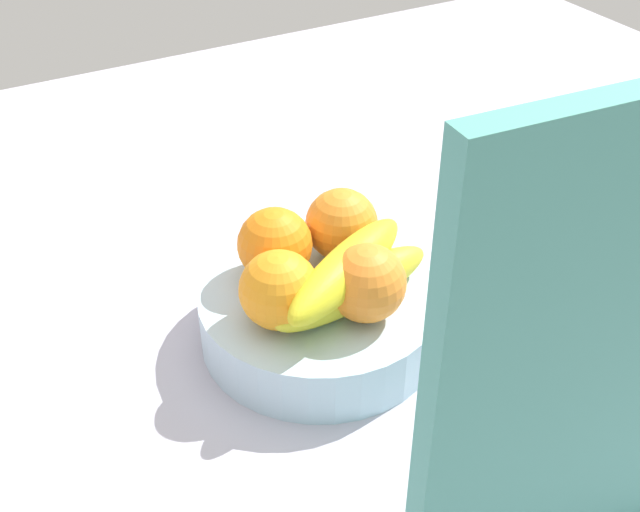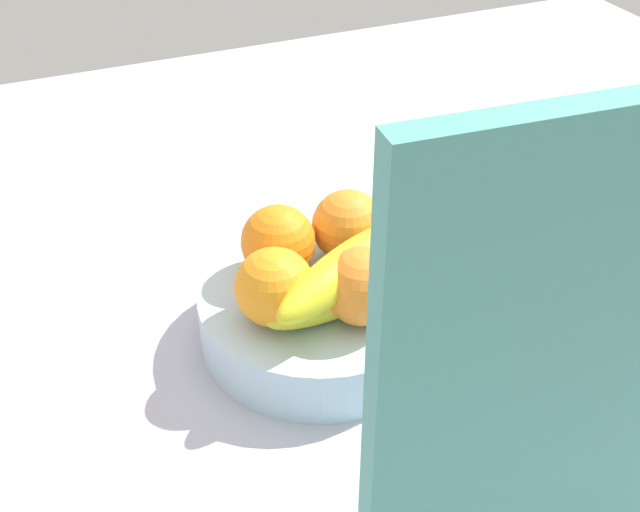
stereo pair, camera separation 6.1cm
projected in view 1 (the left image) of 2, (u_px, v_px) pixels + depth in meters
The scene contains 9 objects.
ground_plane at pixel (289, 345), 77.53cm from camera, with size 180.00×140.00×3.00cm, color #B1ABBD.
fruit_bowl at pixel (320, 314), 74.70cm from camera, with size 22.30×22.30×5.41cm, color silver.
orange_front_left at pixel (278, 244), 73.22cm from camera, with size 6.91×6.91×6.91cm, color orange.
orange_front_right at pixel (279, 290), 67.75cm from camera, with size 6.91×6.91×6.91cm, color orange.
orange_center at pixel (366, 283), 68.52cm from camera, with size 6.91×6.91×6.91cm, color orange.
orange_back_left at pixel (342, 224), 75.78cm from camera, with size 6.91×6.91×6.91cm, color orange.
banana_bunch at pixel (350, 278), 69.66cm from camera, with size 17.82×11.63×6.20cm.
cutting_board at pixel (626, 357), 47.89cm from camera, with size 28.00×1.80×36.00cm, color teal.
thermos_tumbler at pixel (611, 243), 75.86cm from camera, with size 7.37×7.37×14.81cm, color #B2BCC3.
Camera 1 is at (25.26, 51.91, 51.03)cm, focal length 45.18 mm.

